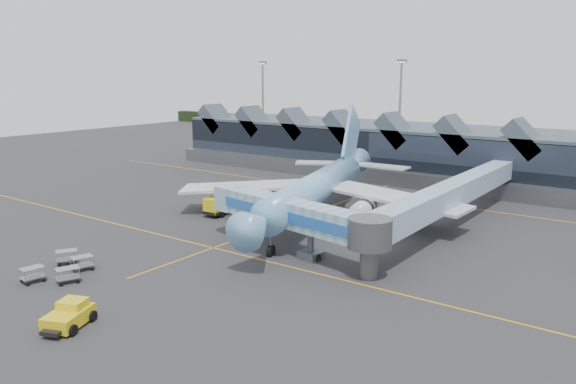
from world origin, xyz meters
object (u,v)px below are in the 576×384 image
Objects in this scene: pushback_tug at (69,316)px; main_airliner at (319,186)px; jet_bridge at (304,218)px; fuel_truck at (227,200)px.

main_airliner is at bearing 71.32° from pushback_tug.
main_airliner is 39.76m from pushback_tug.
jet_bridge reaches higher than pushback_tug.
main_airliner is 9.41× the size of pushback_tug.
jet_bridge is 2.76× the size of fuel_truck.
pushback_tug is (-5.26, -24.73, -3.42)m from jet_bridge.
jet_bridge reaches higher than fuel_truck.
jet_bridge is (7.70, -14.80, -0.11)m from main_airliner.
jet_bridge is 25.51m from pushback_tug.
pushback_tug is (2.44, -39.53, -3.53)m from main_airliner.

